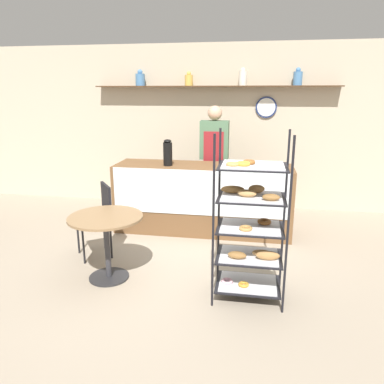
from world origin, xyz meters
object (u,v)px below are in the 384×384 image
at_px(coffee_carafe, 168,153).
at_px(donut_tray_counter, 251,166).
at_px(pastry_rack, 250,224).
at_px(cafe_chair, 100,212).
at_px(person_worker, 214,158).
at_px(cafe_table, 106,231).

distance_m(coffee_carafe, donut_tray_counter, 1.15).
height_order(pastry_rack, donut_tray_counter, pastry_rack).
bearing_deg(cafe_chair, donut_tray_counter, 82.61).
relative_size(pastry_rack, donut_tray_counter, 3.44).
distance_m(pastry_rack, coffee_carafe, 2.02).
bearing_deg(cafe_chair, person_worker, 106.18).
distance_m(pastry_rack, person_worker, 2.35).
relative_size(cafe_chair, donut_tray_counter, 1.88).
distance_m(pastry_rack, cafe_table, 1.50).
height_order(cafe_table, donut_tray_counter, donut_tray_counter).
bearing_deg(cafe_chair, pastry_rack, 32.62).
height_order(pastry_rack, person_worker, person_worker).
distance_m(cafe_table, donut_tray_counter, 2.17).
bearing_deg(pastry_rack, cafe_chair, 159.63).
xyz_separation_m(coffee_carafe, donut_tray_counter, (1.14, 0.07, -0.16)).
relative_size(person_worker, cafe_table, 2.26).
bearing_deg(coffee_carafe, cafe_table, -101.77).
relative_size(pastry_rack, cafe_chair, 1.83).
xyz_separation_m(pastry_rack, coffee_carafe, (-1.17, 1.60, 0.39)).
relative_size(pastry_rack, cafe_table, 2.08).
bearing_deg(cafe_table, pastry_rack, -4.18).
bearing_deg(donut_tray_counter, cafe_chair, -150.37).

